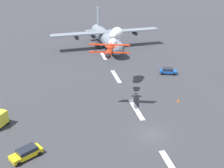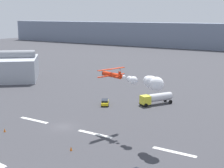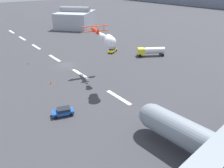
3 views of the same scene
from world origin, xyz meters
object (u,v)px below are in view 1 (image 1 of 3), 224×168
at_px(airport_staff_sedan, 26,153).
at_px(followme_car_yellow, 168,71).
at_px(traffic_cone_far, 178,100).
at_px(cargo_transport_plane, 107,38).
at_px(stunt_biplane_red, 115,37).

bearing_deg(airport_staff_sedan, followme_car_yellow, -51.21).
bearing_deg(traffic_cone_far, cargo_transport_plane, 9.57).
bearing_deg(stunt_biplane_red, traffic_cone_far, -127.59).
xyz_separation_m(followme_car_yellow, airport_staff_sedan, (-25.68, 31.94, 0.00)).
distance_m(stunt_biplane_red, followme_car_yellow, 19.18).
xyz_separation_m(followme_car_yellow, traffic_cone_far, (-14.43, 3.81, -0.44)).
bearing_deg(cargo_transport_plane, followme_car_yellow, -156.83).
xyz_separation_m(cargo_transport_plane, traffic_cone_far, (-38.51, -6.49, -3.07)).
distance_m(followme_car_yellow, airport_staff_sedan, 40.98).
bearing_deg(traffic_cone_far, airport_staff_sedan, 111.78).
height_order(stunt_biplane_red, traffic_cone_far, stunt_biplane_red).
relative_size(stunt_biplane_red, airport_staff_sedan, 3.43).
relative_size(cargo_transport_plane, traffic_cone_far, 45.89).
distance_m(followme_car_yellow, traffic_cone_far, 14.94).
bearing_deg(cargo_transport_plane, airport_staff_sedan, 156.50).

